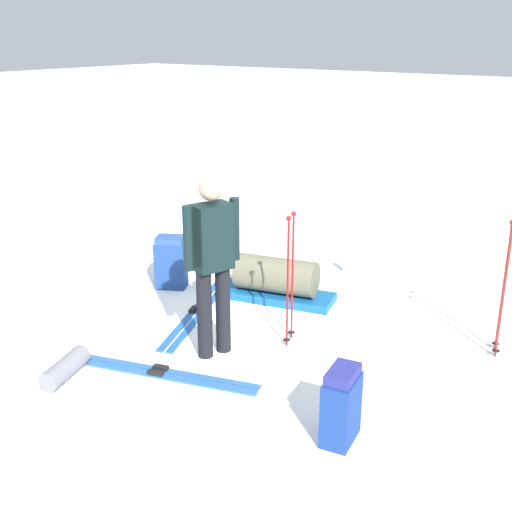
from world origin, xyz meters
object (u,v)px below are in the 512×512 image
at_px(ski_pair_far, 158,372).
at_px(thermos_bottle, 345,262).
at_px(backpack_large_dark, 341,406).
at_px(skier_standing, 213,258).
at_px(backpack_bright, 171,262).
at_px(sleeping_mat_rolled, 65,368).
at_px(ski_poles_planted_far, 290,273).
at_px(ski_pair_near, 198,312).
at_px(gear_sled, 276,280).
at_px(ski_poles_planted_near, 505,282).

relative_size(ski_pair_far, thermos_bottle, 7.13).
height_order(backpack_large_dark, thermos_bottle, backpack_large_dark).
relative_size(backpack_large_dark, thermos_bottle, 2.26).
relative_size(skier_standing, backpack_bright, 2.73).
bearing_deg(backpack_large_dark, skier_standing, -107.86).
height_order(skier_standing, sleeping_mat_rolled, skier_standing).
bearing_deg(backpack_large_dark, thermos_bottle, -152.73).
bearing_deg(ski_poles_planted_far, ski_pair_near, -90.12).
bearing_deg(sleeping_mat_rolled, ski_poles_planted_far, 144.25).
xyz_separation_m(backpack_bright, sleeping_mat_rolled, (2.11, 0.67, -0.21)).
distance_m(backpack_large_dark, gear_sled, 2.67).
bearing_deg(ski_pair_near, backpack_bright, -118.34).
bearing_deg(backpack_bright, ski_poles_planted_near, 98.41).
height_order(gear_sled, sleeping_mat_rolled, gear_sled).
xyz_separation_m(ski_pair_near, ski_poles_planted_far, (0.00, 1.17, 0.71)).
bearing_deg(backpack_bright, ski_poles_planted_far, 78.16).
bearing_deg(backpack_large_dark, gear_sled, -136.11).
bearing_deg(sleeping_mat_rolled, ski_poles_planted_near, 131.92).
bearing_deg(backpack_bright, sleeping_mat_rolled, 17.72).
xyz_separation_m(ski_poles_planted_far, thermos_bottle, (-2.03, -0.46, -0.59)).
xyz_separation_m(ski_poles_planted_far, gear_sled, (-0.80, -0.69, -0.50)).
bearing_deg(ski_poles_planted_near, ski_pair_near, -72.09).
distance_m(ski_pair_far, backpack_bright, 2.07).
bearing_deg(backpack_large_dark, ski_pair_near, -115.72).
bearing_deg(ski_poles_planted_near, ski_poles_planted_far, -61.41).
distance_m(ski_pair_near, gear_sled, 0.96).
bearing_deg(ski_pair_near, thermos_bottle, 160.82).
relative_size(ski_pair_near, ski_pair_far, 0.99).
relative_size(ski_poles_planted_far, sleeping_mat_rolled, 2.36).
xyz_separation_m(skier_standing, gear_sled, (-1.41, -0.24, -0.73)).
bearing_deg(ski_pair_near, ski_pair_far, 24.93).
bearing_deg(sleeping_mat_rolled, backpack_bright, -162.28).
bearing_deg(ski_pair_far, ski_poles_planted_far, 152.97).
xyz_separation_m(backpack_large_dark, ski_poles_planted_far, (-1.12, -1.16, 0.44)).
relative_size(backpack_large_dark, gear_sled, 0.43).
height_order(backpack_large_dark, ski_poles_planted_far, ski_poles_planted_far).
bearing_deg(ski_poles_planted_near, backpack_large_dark, -14.97).
distance_m(ski_pair_far, backpack_large_dark, 1.80).
bearing_deg(gear_sled, backpack_bright, -71.55).
height_order(ski_poles_planted_far, sleeping_mat_rolled, ski_poles_planted_far).
height_order(backpack_large_dark, backpack_bright, backpack_bright).
distance_m(ski_pair_near, ski_pair_far, 1.32).
height_order(ski_pair_near, ski_poles_planted_near, ski_poles_planted_near).
xyz_separation_m(ski_pair_near, gear_sled, (-0.80, 0.48, 0.21)).
height_order(ski_pair_near, backpack_bright, backpack_bright).
relative_size(ski_pair_far, gear_sled, 1.35).
xyz_separation_m(skier_standing, sleeping_mat_rolled, (1.11, -0.78, -0.86)).
relative_size(backpack_large_dark, ski_poles_planted_far, 0.45).
bearing_deg(ski_pair_near, skier_standing, 50.07).
xyz_separation_m(backpack_large_dark, gear_sled, (-1.92, -1.85, -0.06)).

